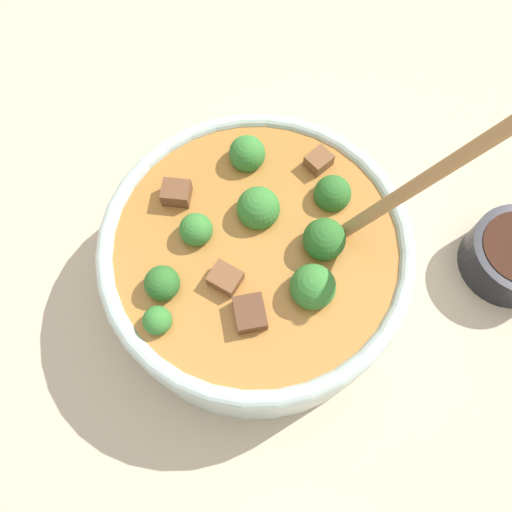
# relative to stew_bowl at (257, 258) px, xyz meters

# --- Properties ---
(ground_plane) EXTENTS (4.00, 4.00, 0.00)m
(ground_plane) POSITION_rel_stew_bowl_xyz_m (-0.00, 0.00, -0.05)
(ground_plane) COLOR #C6B293
(stew_bowl) EXTENTS (0.29, 0.34, 0.28)m
(stew_bowl) POSITION_rel_stew_bowl_xyz_m (0.00, 0.00, 0.00)
(stew_bowl) COLOR #B2C6BC
(stew_bowl) RESTS_ON ground_plane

